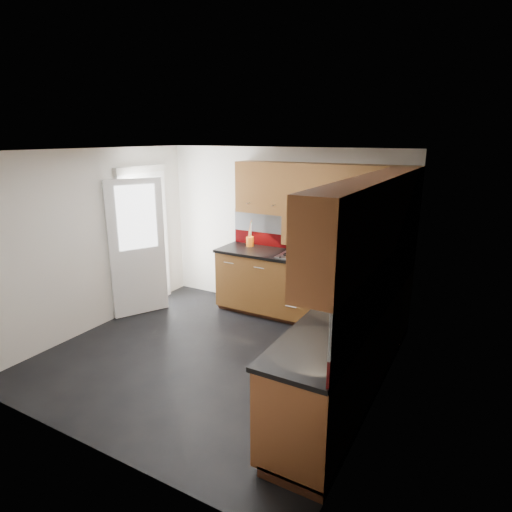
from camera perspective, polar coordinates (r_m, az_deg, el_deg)
The scene contains 14 objects.
room at distance 4.75m, azimuth -6.00°, elevation 2.90°, with size 4.00×3.80×2.64m.
base_cabinets at distance 5.22m, azimuth 8.72°, elevation -8.28°, with size 2.70×3.20×0.95m.
countertop at distance 5.04m, azimuth 8.76°, elevation -3.30°, with size 2.72×3.22×0.04m.
backsplash at distance 5.09m, azimuth 12.12°, elevation 0.14°, with size 2.70×3.20×0.54m.
upper_cabinets at distance 4.84m, azimuth 11.49°, elevation 6.99°, with size 2.50×3.20×0.72m.
extractor_hood at distance 5.99m, azimuth 6.66°, elevation 3.41°, with size 0.60×0.33×0.40m, color #592E13.
glass_cabinet at distance 4.99m, azimuth 17.82°, elevation 7.12°, with size 0.32×0.80×0.66m.
back_door at distance 6.54m, azimuth -14.95°, elevation 1.78°, with size 0.42×1.19×2.04m.
gas_hob at distance 5.92m, azimuth 5.94°, elevation 0.04°, with size 0.58×0.51×0.04m.
utensil_pot at distance 6.44m, azimuth -0.81°, elevation 2.13°, with size 0.11×0.11×0.41m.
toaster at distance 5.79m, azimuth 12.35°, elevation 0.15°, with size 0.26×0.18×0.18m.
food_processor at distance 4.95m, azimuth 15.05°, elevation -2.07°, with size 0.19×0.19×0.31m.
paper_towel at distance 4.14m, azimuth 13.01°, elevation -5.84°, with size 0.11×0.11×0.23m, color white.
orange_cloth at distance 5.24m, azimuth 15.63°, elevation -2.66°, with size 0.16×0.13×0.02m, color red.
Camera 1 is at (2.68, -3.78, 2.55)m, focal length 30.00 mm.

